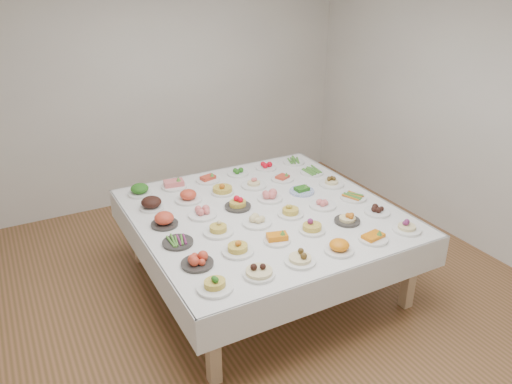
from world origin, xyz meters
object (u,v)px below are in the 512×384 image
display_table (264,218)px  dish_18 (164,219)px  dish_0 (215,281)px  dish_35 (294,161)px

display_table → dish_18: (-0.87, 0.17, 0.13)m
display_table → dish_18: 0.90m
dish_0 → dish_35: dish_0 is taller
dish_18 → display_table: bearing=-11.0°
dish_18 → dish_35: size_ratio=0.94×
display_table → dish_35: 1.24m
dish_0 → dish_35: 2.46m
display_table → dish_0: bearing=-135.1°
display_table → dish_0: (-0.87, -0.86, 0.13)m
display_table → dish_18: dish_18 is taller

